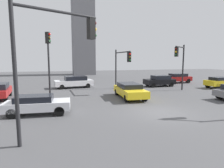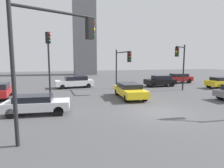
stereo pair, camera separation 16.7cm
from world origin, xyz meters
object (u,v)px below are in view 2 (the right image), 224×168
at_px(traffic_light_0, 54,45).
at_px(car_6, 178,78).
at_px(traffic_light_4, 123,61).
at_px(traffic_light_3, 49,53).
at_px(car_1, 160,81).
at_px(car_5, 130,90).
at_px(traffic_light_2, 180,59).
at_px(car_2, 75,82).
at_px(car_3, 222,82).
at_px(car_4, 0,90).
at_px(car_7, 37,104).

relative_size(traffic_light_0, car_6, 1.33).
bearing_deg(traffic_light_0, traffic_light_4, 35.18).
relative_size(traffic_light_3, car_1, 1.49).
distance_m(car_5, car_6, 13.93).
relative_size(traffic_light_2, car_6, 1.20).
relative_size(car_2, car_3, 1.19).
bearing_deg(car_1, car_2, -11.16).
relative_size(traffic_light_2, car_4, 1.26).
bearing_deg(car_7, car_5, 28.47).
bearing_deg(traffic_light_3, car_3, 40.79).
bearing_deg(car_2, traffic_light_3, 59.78).
bearing_deg(car_2, car_7, 67.87).
bearing_deg(car_4, traffic_light_4, -90.30).
xyz_separation_m(traffic_light_0, car_7, (-1.32, 3.99, -3.45)).
xyz_separation_m(car_2, car_4, (-7.02, -5.18, -0.00)).
relative_size(traffic_light_2, traffic_light_3, 0.87).
bearing_deg(car_6, car_4, 12.59).
xyz_separation_m(traffic_light_2, car_5, (-6.56, -1.89, -2.89)).
xyz_separation_m(car_3, car_5, (-13.19, -2.64, -0.03)).
height_order(car_1, car_2, car_2).
distance_m(traffic_light_3, car_1, 14.57).
bearing_deg(car_2, traffic_light_2, 145.41).
distance_m(traffic_light_2, traffic_light_3, 13.62).
bearing_deg(car_3, car_1, 152.30).
bearing_deg(car_2, car_4, 30.42).
bearing_deg(car_3, traffic_light_4, 173.72).
relative_size(traffic_light_0, car_5, 1.18).
bearing_deg(car_2, car_6, 176.61).
height_order(traffic_light_2, car_7, traffic_light_2).
height_order(car_5, car_6, car_6).
bearing_deg(traffic_light_3, car_4, -151.00).
bearing_deg(traffic_light_0, car_3, 3.98).
xyz_separation_m(car_4, car_6, (22.40, 5.88, 0.01)).
relative_size(traffic_light_3, car_4, 1.44).
bearing_deg(traffic_light_4, car_7, -51.94).
bearing_deg(car_6, car_5, 35.77).
xyz_separation_m(traffic_light_0, car_2, (1.94, 15.26, -3.37)).
bearing_deg(car_4, car_2, -59.29).
bearing_deg(traffic_light_3, traffic_light_4, 52.65).
xyz_separation_m(car_3, car_4, (-24.59, 0.03, 0.01)).
xyz_separation_m(traffic_light_3, car_6, (18.04, 6.63, -3.32)).
bearing_deg(car_5, car_6, 130.94).
relative_size(traffic_light_3, car_5, 1.22).
relative_size(car_4, car_6, 0.95).
bearing_deg(car_5, traffic_light_0, -37.49).
bearing_deg(car_3, car_7, -164.80).
distance_m(traffic_light_0, car_2, 15.74).
xyz_separation_m(traffic_light_3, car_1, (13.60, 4.06, -3.33)).
height_order(traffic_light_0, car_5, traffic_light_0).
distance_m(traffic_light_0, traffic_light_2, 15.90).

